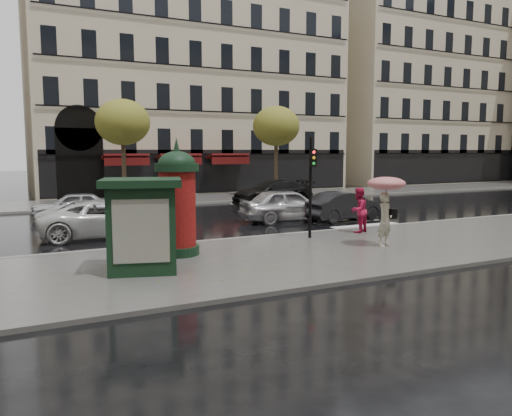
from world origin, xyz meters
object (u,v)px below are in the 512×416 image
car_silver (288,205)px  car_darkgrey (344,206)px  morris_column (177,199)px  newsstand (142,224)px  car_white (108,218)px  car_far_silver (73,206)px  woman_red (358,210)px  car_black (272,192)px  woman_umbrella (386,199)px  man_burgundy (163,219)px  traffic_light (311,177)px

car_silver → car_darkgrey: size_ratio=1.09×
morris_column → newsstand: size_ratio=1.46×
car_white → car_far_silver: (-0.63, 6.18, -0.06)m
woman_red → car_white: woman_red is taller
car_darkgrey → car_silver: bearing=62.5°
car_silver → car_white: (-8.59, -0.59, -0.05)m
car_black → woman_red: bearing=-11.4°
woman_umbrella → man_burgundy: bearing=155.4°
morris_column → newsstand: bearing=-132.3°
woman_umbrella → car_far_silver: (-8.76, 13.09, -1.08)m
traffic_light → car_far_silver: (-7.33, 10.57, -1.74)m
morris_column → car_white: bearing=104.2°
newsstand → car_far_silver: 12.94m
car_white → car_darkgrey: bearing=-89.0°
morris_column → newsstand: 2.34m
woman_red → morris_column: 7.97m
newsstand → man_burgundy: bearing=64.4°
woman_umbrella → car_black: 15.14m
woman_red → traffic_light: size_ratio=0.48×
car_white → newsstand: bearing=-179.2°
car_silver → car_black: bearing=-17.1°
morris_column → car_silver: (7.32, 5.62, -1.10)m
man_burgundy → traffic_light: size_ratio=0.52×
car_silver → traffic_light: bearing=164.9°
woman_red → car_far_silver: (-9.77, 10.32, -0.35)m
woman_red → man_burgundy: (-7.96, 0.42, 0.08)m
newsstand → car_far_silver: (-0.36, 12.92, -0.75)m
car_black → man_burgundy: bearing=-41.9°
car_silver → morris_column: bearing=133.3°
car_white → car_far_silver: 6.22m
woman_red → car_darkgrey: bearing=-140.7°
morris_column → woman_red: bearing=6.6°
newsstand → car_darkgrey: size_ratio=0.59×
woman_umbrella → car_darkgrey: woman_umbrella is taller
traffic_light → car_darkgrey: bearing=41.6°
traffic_light → car_white: size_ratio=0.71×
woman_red → morris_column: (-7.87, -0.90, 0.87)m
woman_red → car_far_silver: size_ratio=0.45×
woman_red → newsstand: size_ratio=0.72×
man_burgundy → newsstand: size_ratio=0.78×
woman_umbrella → morris_column: bearing=164.8°
car_black → car_white: bearing=-55.8°
man_burgundy → car_silver: (7.41, 4.30, -0.31)m
car_far_silver → traffic_light: bearing=41.7°
newsstand → car_black: (11.90, 14.53, -0.65)m
woman_umbrella → woman_red: woman_umbrella is taller
woman_red → woman_umbrella: bearing=48.1°
woman_umbrella → car_darkgrey: bearing=64.8°
car_silver → car_black: (3.04, 7.21, -0.02)m
traffic_light → car_white: 8.18m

